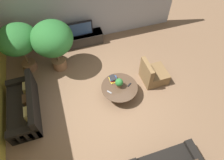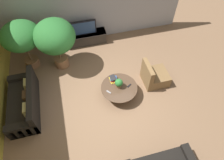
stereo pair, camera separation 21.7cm
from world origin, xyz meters
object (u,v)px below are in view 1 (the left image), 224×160
media_console (81,39)px  television (79,29)px  potted_palm_corner (52,40)px  couch_by_wall (25,107)px  coffee_table (119,89)px  armchair_wicker (153,74)px  potted_palm_tall (18,41)px  potted_plant_tabletop (119,83)px

media_console → television: television is taller
potted_palm_corner → media_console: bearing=44.6°
couch_by_wall → coffee_table: bearing=84.8°
television → armchair_wicker: television is taller
television → potted_palm_tall: potted_palm_tall is taller
television → potted_palm_corner: potted_palm_corner is taller
coffee_table → potted_plant_tabletop: 0.30m
armchair_wicker → potted_palm_tall: size_ratio=0.48×
media_console → armchair_wicker: bearing=-53.2°
couch_by_wall → television: bearing=138.2°
television → coffee_table: television is taller
couch_by_wall → armchair_wicker: bearing=89.6°
potted_palm_tall → potted_plant_tabletop: bearing=-37.6°
coffee_table → potted_plant_tabletop: (-0.01, 0.03, 0.30)m
coffee_table → potted_plant_tabletop: bearing=102.5°
potted_palm_tall → coffee_table: bearing=-37.9°
armchair_wicker → potted_palm_corner: potted_palm_corner is taller
media_console → couch_by_wall: 3.40m
coffee_table → potted_palm_tall: 3.54m
armchair_wicker → potted_palm_tall: 4.50m
couch_by_wall → potted_palm_corner: potted_palm_corner is taller
armchair_wicker → potted_plant_tabletop: size_ratio=2.67×
armchair_wicker → media_console: bearing=36.8°
media_console → potted_palm_tall: (-2.05, -0.71, 1.05)m
coffee_table → media_console: bearing=102.7°
potted_palm_tall → potted_palm_corner: potted_palm_corner is taller
coffee_table → potted_palm_tall: (-2.68, 2.09, 1.00)m
television → couch_by_wall: (-2.27, -2.54, -0.45)m
couch_by_wall → media_console: bearing=138.2°
couch_by_wall → potted_plant_tabletop: 2.91m
coffee_table → potted_plant_tabletop: size_ratio=3.55×
coffee_table → potted_palm_corner: 2.64m
television → coffee_table: 2.90m
potted_plant_tabletop → coffee_table: bearing=-77.5°
armchair_wicker → potted_palm_corner: bearing=61.9°
coffee_table → couch_by_wall: size_ratio=0.58×
media_console → potted_plant_tabletop: (0.62, -2.77, 0.35)m
media_console → couch_by_wall: bearing=-131.8°
potted_palm_corner → potted_plant_tabletop: 2.51m
media_console → television: size_ratio=1.74×
television → potted_palm_corner: size_ratio=0.53×
television → potted_plant_tabletop: 2.84m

